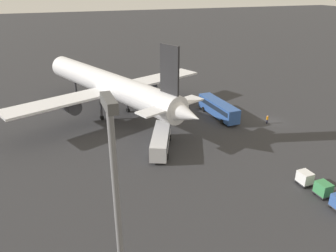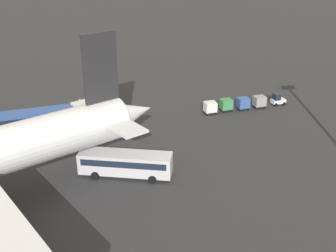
{
  "view_description": "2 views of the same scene",
  "coord_description": "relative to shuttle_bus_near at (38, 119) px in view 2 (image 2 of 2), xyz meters",
  "views": [
    {
      "loc": [
        -50.81,
        42.09,
        26.26
      ],
      "look_at": [
        -2.1,
        23.86,
        3.44
      ],
      "focal_mm": 35.0,
      "sensor_mm": 36.0,
      "label": 1
    },
    {
      "loc": [
        4.33,
        70.03,
        26.97
      ],
      "look_at": [
        -11.27,
        18.22,
        2.43
      ],
      "focal_mm": 45.0,
      "sensor_mm": 36.0,
      "label": 2
    }
  ],
  "objects": [
    {
      "name": "baggage_tug",
      "position": [
        -40.03,
        0.63,
        -1.07
      ],
      "size": [
        2.46,
        1.73,
        2.1
      ],
      "rotation": [
        0.0,
        0.0,
        0.05
      ],
      "color": "white",
      "rests_on": "ground"
    },
    {
      "name": "shuttle_bus_near",
      "position": [
        0.0,
        0.0,
        0.0
      ],
      "size": [
        12.7,
        3.5,
        3.37
      ],
      "rotation": [
        0.0,
        0.0,
        0.04
      ],
      "color": "#2D5199",
      "rests_on": "ground"
    },
    {
      "name": "cargo_cart_white",
      "position": [
        -27.25,
        1.05,
        -0.82
      ],
      "size": [
        2.03,
        1.72,
        2.06
      ],
      "rotation": [
        0.0,
        0.0,
        0.02
      ],
      "color": "#38383D",
      "rests_on": "ground"
    },
    {
      "name": "worker_person",
      "position": [
        -6.9,
        -7.52,
        -1.14
      ],
      "size": [
        0.38,
        0.38,
        1.74
      ],
      "color": "#1E1E2D",
      "rests_on": "ground"
    },
    {
      "name": "cargo_cart_blue",
      "position": [
        -33.28,
        0.89,
        -0.82
      ],
      "size": [
        2.03,
        1.72,
        2.06
      ],
      "rotation": [
        0.0,
        0.0,
        0.02
      ],
      "color": "#38383D",
      "rests_on": "ground"
    },
    {
      "name": "shuttle_bus_far",
      "position": [
        -9.93,
        16.42,
        -0.17
      ],
      "size": [
        11.4,
        7.06,
        3.07
      ],
      "rotation": [
        0.0,
        0.0,
        -0.42
      ],
      "color": "silver",
      "rests_on": "ground"
    },
    {
      "name": "ground_plane",
      "position": [
        -6.33,
        -9.32,
        -2.01
      ],
      "size": [
        600.0,
        600.0,
        0.0
      ],
      "primitive_type": "plane",
      "color": "#2D2D30"
    },
    {
      "name": "cargo_cart_green",
      "position": [
        -30.26,
        0.68,
        -0.82
      ],
      "size": [
        2.03,
        1.72,
        2.06
      ],
      "rotation": [
        0.0,
        0.0,
        0.02
      ],
      "color": "#38383D",
      "rests_on": "ground"
    },
    {
      "name": "cargo_cart_grey",
      "position": [
        -36.29,
        0.98,
        -0.82
      ],
      "size": [
        2.03,
        1.72,
        2.06
      ],
      "rotation": [
        0.0,
        0.0,
        0.02
      ],
      "color": "#38383D",
      "rests_on": "ground"
    }
  ]
}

